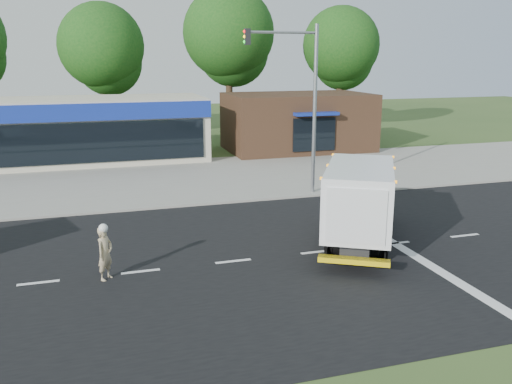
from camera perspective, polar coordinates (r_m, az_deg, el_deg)
ground at (r=18.90m, az=6.48°, el=-6.33°), size 120.00×120.00×0.00m
road_asphalt at (r=18.90m, az=6.48°, el=-6.31°), size 60.00×14.00×0.02m
sidewalk at (r=26.26m, az=-0.59°, el=-0.24°), size 60.00×2.40×0.12m
parking_apron at (r=31.73m, az=-3.55°, el=2.16°), size 60.00×9.00×0.02m
lane_markings at (r=18.33m, az=12.07°, el=-7.16°), size 55.20×7.00×0.01m
ems_box_truck at (r=19.60m, az=10.87°, el=-0.46°), size 5.14×6.87×2.99m
emergency_worker at (r=16.93m, az=-15.62°, el=-6.13°), size 0.69×0.72×1.76m
retail_strip_mall at (r=36.47m, az=-19.83°, el=6.11°), size 18.00×6.20×4.00m
brown_storefront at (r=39.13m, az=4.42°, el=7.38°), size 10.00×6.70×4.00m
traffic_signal_pole at (r=25.69m, az=4.89°, el=10.39°), size 3.51×0.25×8.00m
background_trees at (r=44.82m, az=-9.17°, el=14.99°), size 36.77×7.39×12.10m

